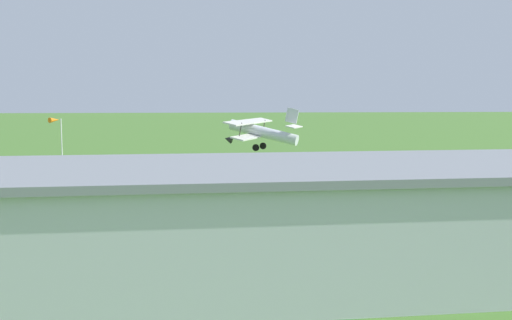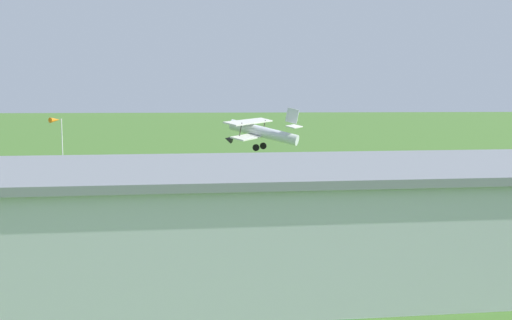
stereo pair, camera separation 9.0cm
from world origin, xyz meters
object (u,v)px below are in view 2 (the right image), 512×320
object	(u,v)px
biplane	(260,131)
windsock	(56,124)
person_near_hangar_door	(427,207)
person_by_parked_cars	(415,201)
hangar	(241,224)
person_beside_truck	(465,207)

from	to	relation	value
biplane	windsock	size ratio (longest dim) A/B	1.54
biplane	person_near_hangar_door	world-z (taller)	biplane
person_near_hangar_door	person_by_parked_cars	world-z (taller)	person_by_parked_cars
biplane	windsock	world-z (taller)	biplane
windsock	hangar	bearing A→B (deg)	114.47
biplane	hangar	bearing A→B (deg)	83.64
person_near_hangar_door	person_beside_truck	distance (m)	2.70
biplane	person_near_hangar_door	bearing A→B (deg)	124.83
biplane	windsock	bearing A→B (deg)	-29.02
hangar	person_beside_truck	xyz separation A→B (m)	(-16.48, -13.33, -1.98)
hangar	person_beside_truck	bearing A→B (deg)	-141.03
person_by_parked_cars	windsock	xyz separation A→B (m)	(31.95, -25.76, 4.44)
person_by_parked_cars	windsock	bearing A→B (deg)	-38.87
hangar	biplane	size ratio (longest dim) A/B	3.59
person_near_hangar_door	biplane	bearing A→B (deg)	-55.17
biplane	windsock	xyz separation A→B (m)	(21.75, -12.06, 0.15)
biplane	person_by_parked_cars	distance (m)	17.60
person_by_parked_cars	windsock	distance (m)	41.28
hangar	person_near_hangar_door	xyz separation A→B (m)	(-13.79, -13.49, -2.01)
person_near_hangar_door	person_beside_truck	xyz separation A→B (m)	(-2.69, 0.16, 0.03)
person_near_hangar_door	person_beside_truck	bearing A→B (deg)	176.65
person_beside_truck	person_near_hangar_door	bearing A→B (deg)	-3.35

